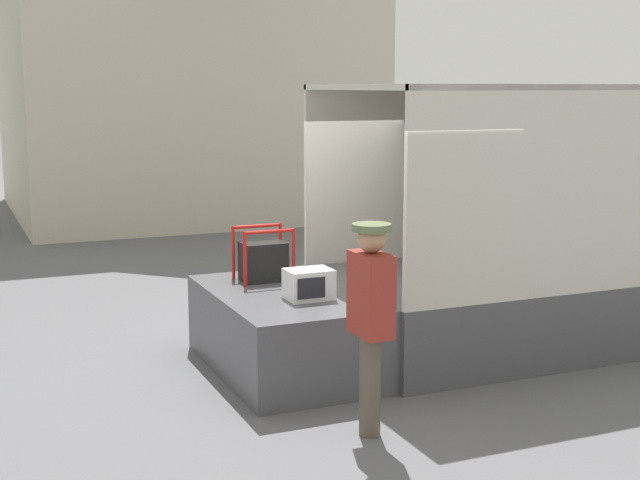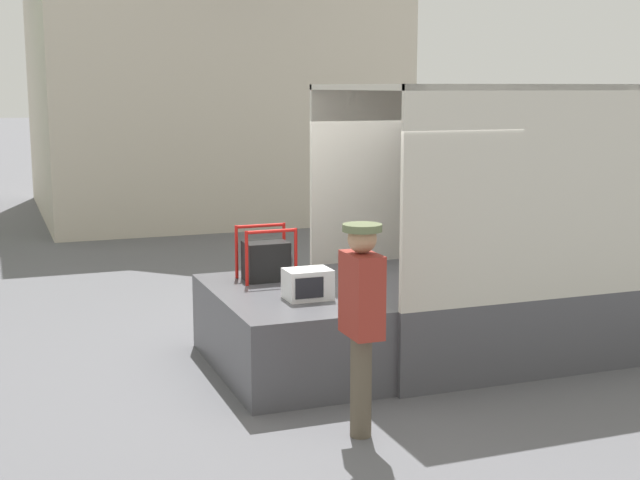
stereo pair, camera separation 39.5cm
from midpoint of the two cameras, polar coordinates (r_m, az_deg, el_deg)
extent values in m
plane|color=slate|center=(9.59, 3.10, -7.78)|extent=(160.00, 160.00, 0.00)
cube|color=#4C4C51|center=(10.67, 15.34, -4.00)|extent=(4.92, 2.47, 0.82)
cube|color=beige|center=(11.42, 12.13, 4.44)|extent=(4.92, 0.06, 2.09)
cube|color=beige|center=(9.49, 19.99, 3.02)|extent=(4.92, 0.06, 2.09)
cube|color=beige|center=(10.38, 15.96, 9.39)|extent=(4.92, 2.47, 0.06)
cylinder|color=#3370B2|center=(10.20, 18.40, -1.37)|extent=(0.29, 0.29, 0.36)
cube|color=olive|center=(11.22, 16.91, -0.51)|extent=(0.44, 0.32, 0.29)
cube|color=#B2A893|center=(10.83, 14.43, -0.77)|extent=(0.44, 0.32, 0.28)
cube|color=olive|center=(9.42, 15.25, -2.31)|extent=(0.44, 0.32, 0.30)
cube|color=#4C4C51|center=(9.22, -0.96, -5.82)|extent=(1.43, 2.35, 0.82)
cube|color=white|center=(8.77, 0.50, -2.84)|extent=(0.45, 0.34, 0.30)
cube|color=black|center=(8.60, 0.64, -3.10)|extent=(0.29, 0.01, 0.20)
cube|color=black|center=(9.62, -2.31, -1.35)|extent=(0.46, 0.35, 0.42)
cylinder|color=slate|center=(9.68, -1.26, -1.16)|extent=(0.17, 0.19, 0.19)
cylinder|color=red|center=(9.34, -3.51, -1.19)|extent=(0.04, 0.04, 0.58)
cylinder|color=red|center=(9.51, -0.37, -0.98)|extent=(0.04, 0.04, 0.58)
cylinder|color=red|center=(9.72, -4.20, -0.77)|extent=(0.04, 0.04, 0.58)
cylinder|color=red|center=(9.88, -1.18, -0.57)|extent=(0.04, 0.04, 0.58)
cylinder|color=red|center=(9.37, -1.94, 0.56)|extent=(0.54, 0.04, 0.04)
cylinder|color=red|center=(9.75, -2.69, 0.91)|extent=(0.54, 0.04, 0.04)
cylinder|color=brown|center=(7.52, 4.16, -9.32)|extent=(0.18, 0.18, 0.87)
cube|color=maroon|center=(7.30, 4.24, -3.52)|extent=(0.24, 0.44, 0.69)
sphere|color=tan|center=(7.20, 4.28, 0.08)|extent=(0.24, 0.24, 0.24)
cylinder|color=#606B47|center=(7.19, 4.29, 0.79)|extent=(0.32, 0.32, 0.06)
cube|color=beige|center=(21.32, -7.01, 10.20)|extent=(7.50, 7.34, 6.14)
camera|label=1|loc=(0.20, -88.73, 0.22)|focal=50.00mm
camera|label=2|loc=(0.20, 91.27, -0.22)|focal=50.00mm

